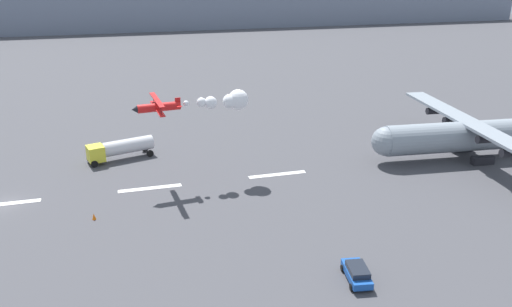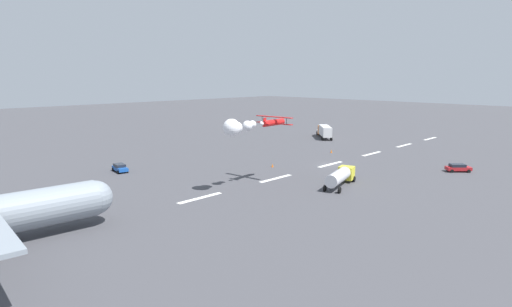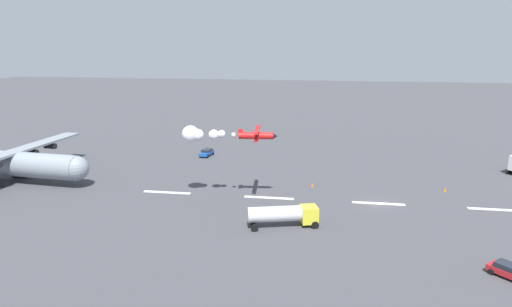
% 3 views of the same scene
% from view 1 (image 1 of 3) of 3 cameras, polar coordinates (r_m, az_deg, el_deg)
% --- Properties ---
extents(ground_plane, '(440.00, 440.00, 0.00)m').
position_cam_1_polar(ground_plane, '(67.43, -26.58, -5.13)').
color(ground_plane, '#424247').
rests_on(ground_plane, ground).
extents(runway_stripe_3, '(8.00, 0.90, 0.01)m').
position_cam_1_polar(runway_stripe_3, '(67.42, -26.58, -5.13)').
color(runway_stripe_3, white).
rests_on(runway_stripe_3, ground).
extents(runway_stripe_4, '(8.00, 0.90, 0.01)m').
position_cam_1_polar(runway_stripe_4, '(65.72, -11.94, -3.87)').
color(runway_stripe_4, white).
rests_on(runway_stripe_4, ground).
extents(runway_stripe_5, '(8.00, 0.90, 0.01)m').
position_cam_1_polar(runway_stripe_5, '(68.37, 2.44, -2.39)').
color(runway_stripe_5, white).
rests_on(runway_stripe_5, ground).
extents(mountain_ridge_distant, '(396.00, 16.00, 15.47)m').
position_cam_1_polar(mountain_ridge_distant, '(219.10, -19.52, 14.89)').
color(mountain_ridge_distant, slate).
rests_on(mountain_ridge_distant, ground).
extents(cargo_transport_plane, '(27.59, 34.99, 11.59)m').
position_cam_1_polar(cargo_transport_plane, '(78.33, 22.21, 1.90)').
color(cargo_transport_plane, gray).
rests_on(cargo_transport_plane, ground).
extents(stunt_biplane_red, '(14.87, 7.38, 2.65)m').
position_cam_1_polar(stunt_biplane_red, '(64.57, -4.53, 5.88)').
color(stunt_biplane_red, red).
extents(fuel_tanker_truck, '(9.75, 5.09, 2.90)m').
position_cam_1_polar(fuel_tanker_truck, '(75.48, -15.21, 0.60)').
color(fuel_tanker_truck, yellow).
rests_on(fuel_tanker_truck, ground).
extents(followme_car_yellow, '(2.53, 4.47, 1.52)m').
position_cam_1_polar(followme_car_yellow, '(47.63, 11.39, -13.11)').
color(followme_car_yellow, '#194CA5').
rests_on(followme_car_yellow, ground).
extents(traffic_cone_far, '(0.44, 0.44, 0.75)m').
position_cam_1_polar(traffic_cone_far, '(59.61, -17.92, -6.82)').
color(traffic_cone_far, orange).
rests_on(traffic_cone_far, ground).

